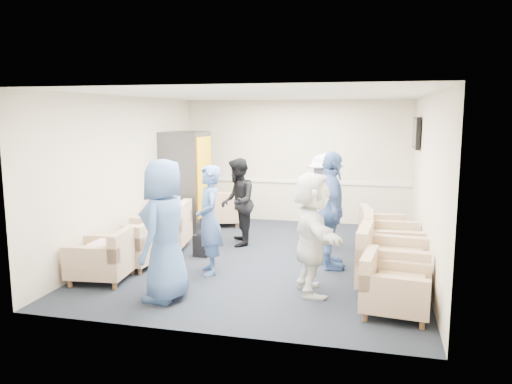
% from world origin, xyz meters
% --- Properties ---
extents(floor, '(6.00, 6.00, 0.00)m').
position_xyz_m(floor, '(0.00, 0.00, 0.00)').
color(floor, black).
rests_on(floor, ground).
extents(ceiling, '(6.00, 6.00, 0.00)m').
position_xyz_m(ceiling, '(0.00, 0.00, 2.70)').
color(ceiling, white).
rests_on(ceiling, back_wall).
extents(back_wall, '(5.00, 0.02, 2.70)m').
position_xyz_m(back_wall, '(0.00, 3.00, 1.35)').
color(back_wall, beige).
rests_on(back_wall, floor).
extents(front_wall, '(5.00, 0.02, 2.70)m').
position_xyz_m(front_wall, '(0.00, -3.00, 1.35)').
color(front_wall, beige).
rests_on(front_wall, floor).
extents(left_wall, '(0.02, 6.00, 2.70)m').
position_xyz_m(left_wall, '(-2.50, 0.00, 1.35)').
color(left_wall, beige).
rests_on(left_wall, floor).
extents(right_wall, '(0.02, 6.00, 2.70)m').
position_xyz_m(right_wall, '(2.50, 0.00, 1.35)').
color(right_wall, beige).
rests_on(right_wall, floor).
extents(chair_rail, '(4.98, 0.04, 0.06)m').
position_xyz_m(chair_rail, '(0.00, 2.98, 0.90)').
color(chair_rail, silver).
rests_on(chair_rail, back_wall).
extents(tv, '(0.10, 1.00, 0.58)m').
position_xyz_m(tv, '(2.44, 1.80, 2.05)').
color(tv, black).
rests_on(tv, right_wall).
extents(armchair_left_near, '(0.88, 0.88, 0.65)m').
position_xyz_m(armchair_left_near, '(-2.01, -1.67, 0.32)').
color(armchair_left_near, tan).
rests_on(armchair_left_near, floor).
extents(armchair_left_mid, '(0.87, 0.87, 0.63)m').
position_xyz_m(armchair_left_mid, '(-1.90, -0.96, 0.32)').
color(armchair_left_mid, tan).
rests_on(armchair_left_mid, floor).
extents(armchair_left_far, '(1.03, 1.03, 0.72)m').
position_xyz_m(armchair_left_far, '(-1.87, 0.12, 0.36)').
color(armchair_left_far, tan).
rests_on(armchair_left_far, floor).
extents(armchair_right_near, '(0.87, 0.87, 0.63)m').
position_xyz_m(armchair_right_near, '(1.98, -1.95, 0.31)').
color(armchair_right_near, tan).
rests_on(armchair_right_near, floor).
extents(armchair_right_midnear, '(1.00, 1.00, 0.75)m').
position_xyz_m(armchair_right_midnear, '(1.95, -1.12, 0.37)').
color(armchair_right_midnear, tan).
rests_on(armchair_right_midnear, floor).
extents(armchair_right_midfar, '(0.91, 0.91, 0.71)m').
position_xyz_m(armchair_right_midfar, '(1.96, 0.05, 0.36)').
color(armchair_right_midfar, tan).
rests_on(armchair_right_midfar, floor).
extents(armchair_right_far, '(0.95, 0.95, 0.67)m').
position_xyz_m(armchair_right_far, '(1.88, 0.83, 0.34)').
color(armchair_right_far, tan).
rests_on(armchair_right_far, floor).
extents(armchair_corner, '(0.98, 0.98, 0.64)m').
position_xyz_m(armchair_corner, '(-1.48, 2.20, 0.32)').
color(armchair_corner, tan).
rests_on(armchair_corner, floor).
extents(vending_machine, '(0.83, 0.97, 2.04)m').
position_xyz_m(vending_machine, '(-2.09, 1.70, 1.02)').
color(vending_machine, '#4A4A51').
rests_on(vending_machine, floor).
extents(backpack, '(0.27, 0.20, 0.45)m').
position_xyz_m(backpack, '(-1.09, -0.16, 0.23)').
color(backpack, black).
rests_on(backpack, floor).
extents(pillow, '(0.38, 0.50, 0.14)m').
position_xyz_m(pillow, '(-2.02, -1.67, 0.50)').
color(pillow, silver).
rests_on(pillow, armchair_left_near).
extents(person_front_left, '(0.63, 0.93, 1.84)m').
position_xyz_m(person_front_left, '(-0.87, -2.13, 0.92)').
color(person_front_left, '#40609B').
rests_on(person_front_left, floor).
extents(person_mid_left, '(0.62, 0.71, 1.65)m').
position_xyz_m(person_mid_left, '(-0.66, -0.98, 0.82)').
color(person_mid_left, '#40609B').
rests_on(person_mid_left, floor).
extents(person_back_left, '(0.79, 0.91, 1.61)m').
position_xyz_m(person_back_left, '(-0.70, 0.71, 0.80)').
color(person_back_left, black).
rests_on(person_back_left, floor).
extents(person_back_right, '(0.64, 1.10, 1.71)m').
position_xyz_m(person_back_right, '(0.87, 0.85, 0.85)').
color(person_back_right, white).
rests_on(person_back_right, floor).
extents(person_mid_right, '(0.66, 1.14, 1.83)m').
position_xyz_m(person_mid_right, '(1.09, -0.29, 0.92)').
color(person_mid_right, '#40609B').
rests_on(person_mid_right, floor).
extents(person_front_right, '(0.96, 1.61, 1.65)m').
position_xyz_m(person_front_right, '(0.94, -1.47, 0.83)').
color(person_front_right, white).
rests_on(person_front_right, floor).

